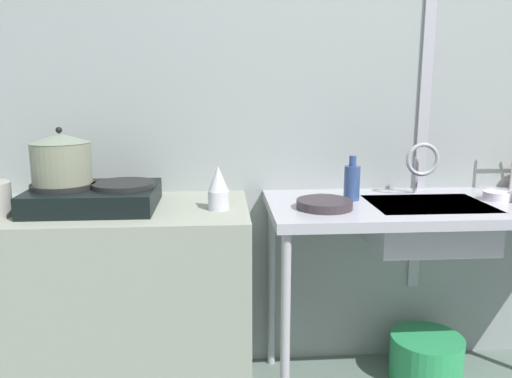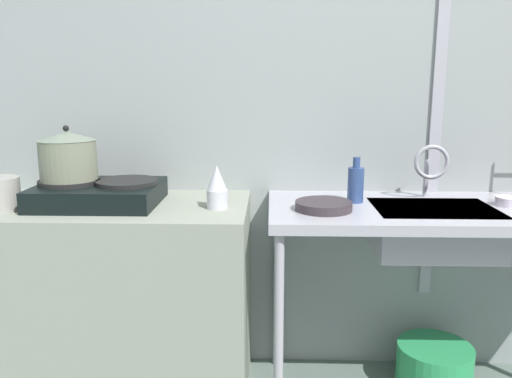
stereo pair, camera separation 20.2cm
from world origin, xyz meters
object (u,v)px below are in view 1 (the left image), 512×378
object	(u,v)px
stove	(94,196)
percolator	(218,188)
bucket_on_floor	(426,358)
pot_on_left_burner	(61,158)
small_bowl_on_drainboard	(498,196)
frying_pan	(324,204)
faucet	(422,162)
bottle_by_sink	(352,182)
sink_basin	(427,224)

from	to	relation	value
stove	percolator	xyz separation A→B (m)	(0.49, -0.06, 0.04)
percolator	bucket_on_floor	distance (m)	1.26
pot_on_left_burner	small_bowl_on_drainboard	xyz separation A→B (m)	(1.77, 0.02, -0.18)
frying_pan	bucket_on_floor	bearing A→B (deg)	14.85
stove	pot_on_left_burner	world-z (taller)	pot_on_left_burner
pot_on_left_burner	bucket_on_floor	world-z (taller)	pot_on_left_burner
frying_pan	bucket_on_floor	world-z (taller)	frying_pan
faucet	frying_pan	bearing A→B (deg)	-156.70
pot_on_left_burner	faucet	distance (m)	1.49
bottle_by_sink	sink_basin	bearing A→B (deg)	-16.74
pot_on_left_burner	bucket_on_floor	size ratio (longest dim) A/B	0.70
stove	faucet	bearing A→B (deg)	5.31
stove	small_bowl_on_drainboard	xyz separation A→B (m)	(1.66, 0.02, -0.03)
faucet	bottle_by_sink	xyz separation A→B (m)	(-0.32, -0.06, -0.07)
sink_basin	frying_pan	bearing A→B (deg)	-173.59
stove	faucet	xyz separation A→B (m)	(1.36, 0.13, 0.10)
faucet	bottle_by_sink	size ratio (longest dim) A/B	1.25
pot_on_left_burner	percolator	world-z (taller)	pot_on_left_burner
percolator	bottle_by_sink	distance (m)	0.57
faucet	small_bowl_on_drainboard	world-z (taller)	faucet
small_bowl_on_drainboard	bucket_on_floor	bearing A→B (deg)	169.23
stove	bottle_by_sink	xyz separation A→B (m)	(1.04, 0.07, 0.03)
bucket_on_floor	small_bowl_on_drainboard	bearing A→B (deg)	-10.77
sink_basin	pot_on_left_burner	bearing A→B (deg)	179.10
sink_basin	frying_pan	distance (m)	0.46
pot_on_left_burner	small_bowl_on_drainboard	world-z (taller)	pot_on_left_burner
percolator	bucket_on_floor	bearing A→B (deg)	7.50
percolator	frying_pan	xyz separation A→B (m)	(0.41, -0.01, -0.07)
pot_on_left_burner	small_bowl_on_drainboard	size ratio (longest dim) A/B	1.92
sink_basin	faucet	world-z (taller)	faucet
stove	sink_basin	distance (m)	1.35
percolator	sink_basin	world-z (taller)	percolator
small_bowl_on_drainboard	bottle_by_sink	world-z (taller)	bottle_by_sink
stove	bottle_by_sink	size ratio (longest dim) A/B	2.57
frying_pan	faucet	bearing A→B (deg)	23.30
bucket_on_floor	stove	bearing A→B (deg)	-177.37
sink_basin	bottle_by_sink	distance (m)	0.35
stove	bucket_on_floor	xyz separation A→B (m)	(1.42, 0.07, -0.79)
percolator	small_bowl_on_drainboard	world-z (taller)	percolator
stove	small_bowl_on_drainboard	world-z (taller)	stove
frying_pan	small_bowl_on_drainboard	xyz separation A→B (m)	(0.76, 0.09, 0.00)
percolator	bucket_on_floor	xyz separation A→B (m)	(0.93, 0.12, -0.83)
stove	small_bowl_on_drainboard	size ratio (longest dim) A/B	4.07
small_bowl_on_drainboard	percolator	bearing A→B (deg)	-176.19
stove	percolator	world-z (taller)	percolator
pot_on_left_burner	frying_pan	world-z (taller)	pot_on_left_burner
percolator	bottle_by_sink	bearing A→B (deg)	12.57
pot_on_left_burner	frying_pan	bearing A→B (deg)	-4.08
sink_basin	faucet	bearing A→B (deg)	81.91
bottle_by_sink	bucket_on_floor	size ratio (longest dim) A/B	0.58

